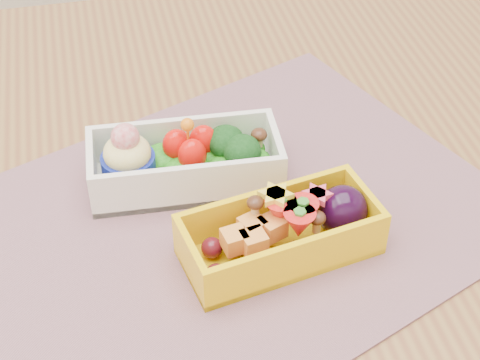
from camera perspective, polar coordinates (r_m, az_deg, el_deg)
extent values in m
cube|color=brown|center=(0.72, 0.71, -1.82)|extent=(1.20, 0.80, 0.04)
cube|color=#8F6269|center=(0.68, -0.53, -2.83)|extent=(0.55, 0.50, 0.00)
cube|color=white|center=(0.70, -4.11, 1.36)|extent=(0.18, 0.09, 0.05)
ellipsoid|color=green|center=(0.70, -4.08, 0.94)|extent=(0.16, 0.07, 0.02)
cylinder|color=navy|center=(0.70, -8.26, 0.77)|extent=(0.05, 0.05, 0.03)
sphere|color=red|center=(0.67, -8.56, 3.16)|extent=(0.03, 0.03, 0.03)
ellipsoid|color=red|center=(0.70, -4.74, 2.60)|extent=(0.03, 0.02, 0.03)
ellipsoid|color=red|center=(0.68, -3.58, 1.87)|extent=(0.03, 0.02, 0.03)
ellipsoid|color=red|center=(0.70, -2.76, 2.91)|extent=(0.03, 0.02, 0.03)
sphere|color=orange|center=(0.68, -3.95, 4.14)|extent=(0.01, 0.01, 0.01)
ellipsoid|color=black|center=(0.70, -1.05, 2.88)|extent=(0.03, 0.03, 0.03)
ellipsoid|color=black|center=(0.69, 0.16, 2.16)|extent=(0.03, 0.03, 0.03)
ellipsoid|color=#3F2111|center=(0.70, 1.43, 3.40)|extent=(0.02, 0.02, 0.01)
cube|color=yellow|center=(0.63, 3.03, -4.06)|extent=(0.17, 0.10, 0.04)
ellipsoid|color=#4C0E18|center=(0.62, 0.40, -5.61)|extent=(0.09, 0.06, 0.02)
cube|color=orange|center=(0.62, 0.94, -4.04)|extent=(0.05, 0.04, 0.02)
cone|color=red|center=(0.63, 3.02, -2.44)|extent=(0.03, 0.03, 0.03)
cone|color=red|center=(0.63, 4.65, -2.61)|extent=(0.03, 0.03, 0.03)
cone|color=red|center=(0.62, 4.42, -3.36)|extent=(0.03, 0.03, 0.03)
cylinder|color=yellow|center=(0.62, 2.68, -1.13)|extent=(0.03, 0.03, 0.01)
cylinder|color=#E53F5B|center=(0.63, 5.78, -1.11)|extent=(0.03, 0.03, 0.01)
ellipsoid|color=#3F2111|center=(0.63, 1.13, -2.72)|extent=(0.01, 0.01, 0.01)
ellipsoid|color=#3F2111|center=(0.63, 5.73, -3.33)|extent=(0.01, 0.01, 0.01)
ellipsoid|color=black|center=(0.65, 7.63, -2.29)|extent=(0.04, 0.04, 0.05)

